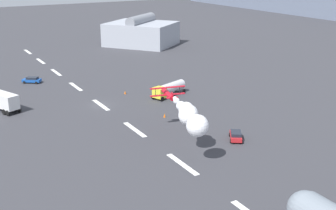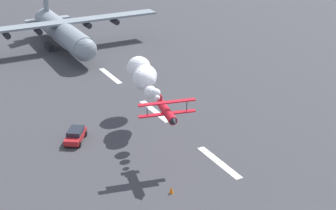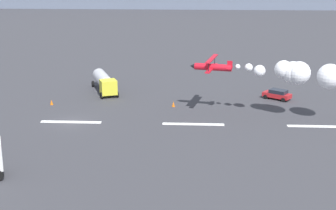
# 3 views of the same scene
# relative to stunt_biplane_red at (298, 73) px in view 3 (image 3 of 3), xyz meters

# --- Properties ---
(ground_plane) EXTENTS (440.00, 440.00, 0.00)m
(ground_plane) POSITION_rel_stunt_biplane_red_xyz_m (-29.47, -2.71, -6.33)
(ground_plane) COLOR #38383D
(ground_plane) RESTS_ON ground
(runway_stripe_4) EXTENTS (8.00, 0.90, 0.01)m
(runway_stripe_4) POSITION_rel_stunt_biplane_red_xyz_m (-29.47, -2.71, -6.33)
(runway_stripe_4) COLOR white
(runway_stripe_4) RESTS_ON ground
(runway_stripe_5) EXTENTS (8.00, 0.90, 0.01)m
(runway_stripe_5) POSITION_rel_stunt_biplane_red_xyz_m (-13.45, -2.71, -6.33)
(runway_stripe_5) COLOR white
(runway_stripe_5) RESTS_ON ground
(runway_stripe_6) EXTENTS (8.00, 0.90, 0.01)m
(runway_stripe_6) POSITION_rel_stunt_biplane_red_xyz_m (2.58, -2.71, -6.33)
(runway_stripe_6) COLOR white
(runway_stripe_6) RESTS_ON ground
(stunt_biplane_red) EXTENTS (19.58, 8.46, 3.35)m
(stunt_biplane_red) POSITION_rel_stunt_biplane_red_xyz_m (0.00, 0.00, 0.00)
(stunt_biplane_red) COLOR red
(fuel_tanker_truck) EXTENTS (5.69, 9.25, 2.90)m
(fuel_tanker_truck) POSITION_rel_stunt_biplane_red_xyz_m (-27.78, 12.62, -4.59)
(fuel_tanker_truck) COLOR yellow
(fuel_tanker_truck) RESTS_ON ground
(airport_staff_sedan) EXTENTS (4.43, 3.83, 1.52)m
(airport_staff_sedan) POSITION_rel_stunt_biplane_red_xyz_m (-0.76, 9.81, -5.52)
(airport_staff_sedan) COLOR #B21E23
(airport_staff_sedan) RESTS_ON ground
(traffic_cone_near) EXTENTS (0.44, 0.44, 0.75)m
(traffic_cone_near) POSITION_rel_stunt_biplane_red_xyz_m (-34.25, 5.00, -5.96)
(traffic_cone_near) COLOR orange
(traffic_cone_near) RESTS_ON ground
(traffic_cone_far) EXTENTS (0.44, 0.44, 0.75)m
(traffic_cone_far) POSITION_rel_stunt_biplane_red_xyz_m (-16.38, 5.03, -5.96)
(traffic_cone_far) COLOR orange
(traffic_cone_far) RESTS_ON ground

